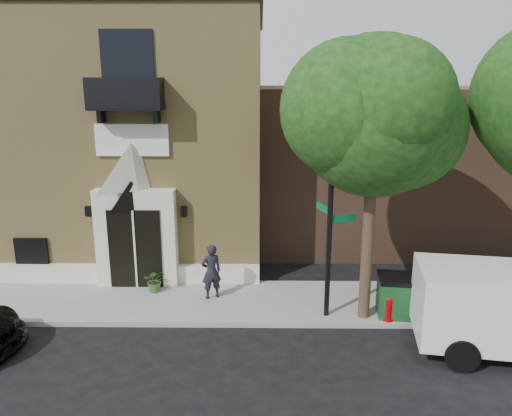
{
  "coord_description": "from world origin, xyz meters",
  "views": [
    {
      "loc": [
        3.06,
        -12.65,
        6.81
      ],
      "look_at": [
        2.9,
        2.0,
        2.95
      ],
      "focal_mm": 35.0,
      "sensor_mm": 36.0,
      "label": 1
    }
  ],
  "objects": [
    {
      "name": "church",
      "position": [
        -2.99,
        7.95,
        4.63
      ],
      "size": [
        12.2,
        11.01,
        9.3
      ],
      "color": "tan",
      "rests_on": "ground"
    },
    {
      "name": "street_sign",
      "position": [
        4.95,
        0.55,
        2.94
      ],
      "size": [
        1.06,
        0.84,
        5.54
      ],
      "rotation": [
        0.0,
        0.0,
        0.35
      ],
      "color": "black",
      "rests_on": "sidewalk"
    },
    {
      "name": "planter",
      "position": [
        -0.33,
        2.1,
        0.52
      ],
      "size": [
        0.75,
        0.67,
        0.75
      ],
      "primitive_type": "imported",
      "rotation": [
        0.0,
        0.0,
        0.14
      ],
      "color": "#395828",
      "rests_on": "sidewalk"
    },
    {
      "name": "dumpster",
      "position": [
        7.31,
        0.56,
        0.74
      ],
      "size": [
        1.9,
        1.22,
        1.17
      ],
      "rotation": [
        0.0,
        0.0,
        -0.12
      ],
      "color": "#0F391D",
      "rests_on": "sidewalk"
    },
    {
      "name": "sidewalk",
      "position": [
        1.0,
        1.5,
        0.07
      ],
      "size": [
        42.0,
        3.0,
        0.15
      ],
      "primitive_type": "cube",
      "color": "gray",
      "rests_on": "ground"
    },
    {
      "name": "ground",
      "position": [
        0.0,
        0.0,
        0.0
      ],
      "size": [
        120.0,
        120.0,
        0.0
      ],
      "primitive_type": "plane",
      "color": "black",
      "rests_on": "ground"
    },
    {
      "name": "street_tree_left",
      "position": [
        6.03,
        0.35,
        5.87
      ],
      "size": [
        4.97,
        4.38,
        7.77
      ],
      "color": "#38281C",
      "rests_on": "sidewalk"
    },
    {
      "name": "fire_hydrant",
      "position": [
        6.65,
        0.23,
        0.52
      ],
      "size": [
        0.42,
        0.34,
        0.75
      ],
      "color": "#AA0005",
      "rests_on": "sidewalk"
    },
    {
      "name": "neighbour_building",
      "position": [
        12.0,
        9.0,
        3.2
      ],
      "size": [
        18.0,
        8.0,
        6.4
      ],
      "primitive_type": "cube",
      "color": "brown",
      "rests_on": "ground"
    },
    {
      "name": "pedestrian_near",
      "position": [
        1.52,
        1.66,
        1.02
      ],
      "size": [
        0.75,
        0.63,
        1.74
      ],
      "primitive_type": "imported",
      "rotation": [
        0.0,
        0.0,
        3.54
      ],
      "color": "black",
      "rests_on": "sidewalk"
    }
  ]
}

